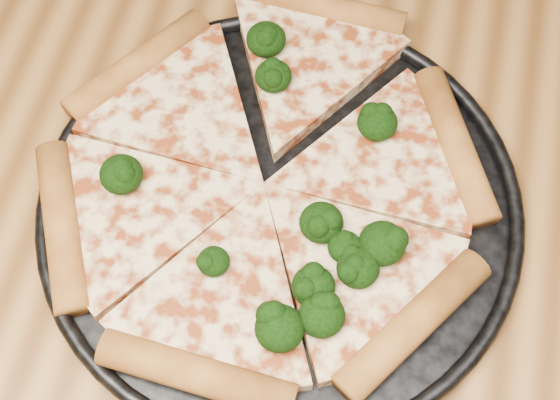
# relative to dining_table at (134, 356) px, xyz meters

# --- Properties ---
(dining_table) EXTENTS (1.20, 0.90, 0.75)m
(dining_table) POSITION_rel_dining_table_xyz_m (0.00, 0.00, 0.00)
(dining_table) COLOR #9A642F
(dining_table) RESTS_ON ground
(pizza_pan) EXTENTS (0.35, 0.35, 0.02)m
(pizza_pan) POSITION_rel_dining_table_xyz_m (0.09, 0.10, 0.10)
(pizza_pan) COLOR black
(pizza_pan) RESTS_ON dining_table
(pizza) EXTENTS (0.34, 0.35, 0.03)m
(pizza) POSITION_rel_dining_table_xyz_m (0.08, 0.12, 0.11)
(pizza) COLOR beige
(pizza) RESTS_ON pizza_pan
(broccoli_florets) EXTENTS (0.22, 0.26, 0.02)m
(broccoli_florets) POSITION_rel_dining_table_xyz_m (0.11, 0.09, 0.12)
(broccoli_florets) COLOR black
(broccoli_florets) RESTS_ON pizza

